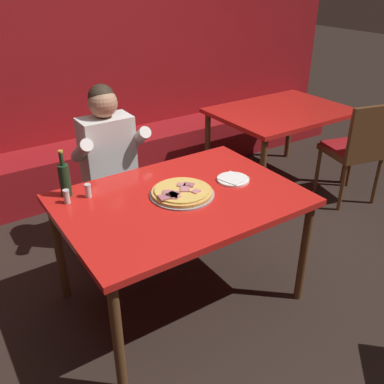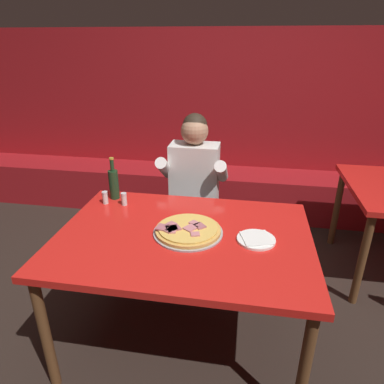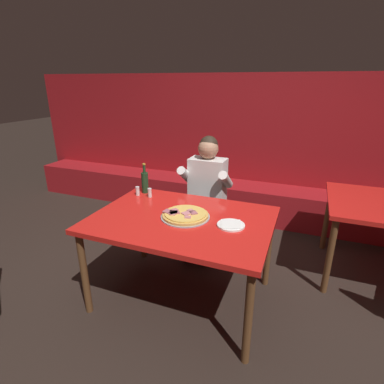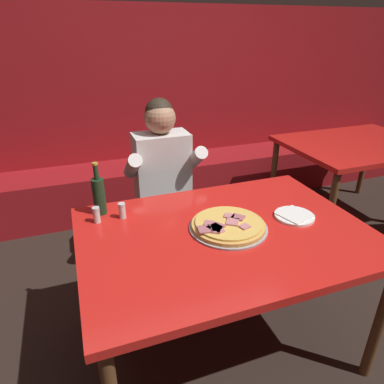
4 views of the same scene
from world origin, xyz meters
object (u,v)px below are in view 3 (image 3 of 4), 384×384
object	(u,v)px
plate_white_paper	(231,225)
shaker_black_pepper	(138,191)
pizza	(185,215)
beer_bottle	(145,182)
main_dining_table	(182,226)
shaker_parmesan	(150,193)
diner_seated_blue_shirt	(205,192)

from	to	relation	value
plate_white_paper	shaker_black_pepper	xyz separation A→B (m)	(-0.99, 0.30, 0.03)
plate_white_paper	shaker_black_pepper	distance (m)	1.04
pizza	beer_bottle	world-z (taller)	beer_bottle
main_dining_table	plate_white_paper	distance (m)	0.41
shaker_black_pepper	shaker_parmesan	bearing A→B (deg)	0.04
shaker_black_pepper	shaker_parmesan	xyz separation A→B (m)	(0.13, 0.00, 0.00)
shaker_parmesan	diner_seated_blue_shirt	world-z (taller)	diner_seated_blue_shirt
plate_white_paper	shaker_parmesan	world-z (taller)	shaker_parmesan
main_dining_table	diner_seated_blue_shirt	xyz separation A→B (m)	(-0.08, 0.80, 0.01)
pizza	shaker_parmesan	distance (m)	0.56
pizza	shaker_black_pepper	xyz separation A→B (m)	(-0.61, 0.29, 0.02)
main_dining_table	shaker_parmesan	distance (m)	0.56
main_dining_table	shaker_black_pepper	xyz separation A→B (m)	(-0.59, 0.30, 0.11)
pizza	shaker_parmesan	bearing A→B (deg)	148.98
main_dining_table	pizza	bearing A→B (deg)	37.82
main_dining_table	pizza	size ratio (longest dim) A/B	3.61
beer_bottle	diner_seated_blue_shirt	distance (m)	0.65
plate_white_paper	diner_seated_blue_shirt	bearing A→B (deg)	121.19
shaker_parmesan	diner_seated_blue_shirt	bearing A→B (deg)	52.89
main_dining_table	shaker_parmesan	bearing A→B (deg)	146.29
diner_seated_blue_shirt	shaker_black_pepper	bearing A→B (deg)	-135.60
pizza	beer_bottle	size ratio (longest dim) A/B	1.35
main_dining_table	diner_seated_blue_shirt	distance (m)	0.81
plate_white_paper	beer_bottle	size ratio (longest dim) A/B	0.72
main_dining_table	shaker_black_pepper	distance (m)	0.67
pizza	shaker_black_pepper	world-z (taller)	shaker_black_pepper
main_dining_table	pizza	xyz separation A→B (m)	(0.02, 0.02, 0.09)
beer_bottle	main_dining_table	bearing A→B (deg)	-35.54
shaker_parmesan	pizza	bearing A→B (deg)	-31.02
plate_white_paper	shaker_black_pepper	world-z (taller)	shaker_black_pepper
pizza	diner_seated_blue_shirt	xyz separation A→B (m)	(-0.10, 0.78, -0.08)
plate_white_paper	diner_seated_blue_shirt	xyz separation A→B (m)	(-0.48, 0.80, -0.07)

